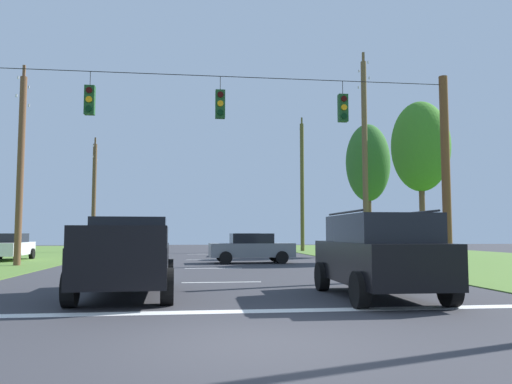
{
  "coord_description": "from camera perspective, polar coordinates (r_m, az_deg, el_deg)",
  "views": [
    {
      "loc": [
        -0.94,
        -7.26,
        1.55
      ],
      "look_at": [
        0.93,
        7.63,
        2.76
      ],
      "focal_mm": 35.69,
      "sensor_mm": 36.0,
      "label": 1
    }
  ],
  "objects": [
    {
      "name": "lane_dash_1",
      "position": [
        22.59,
        -4.81,
        -8.51
      ],
      "size": [
        2.5,
        0.15,
        0.01
      ],
      "primitive_type": "cube",
      "rotation": [
        0.0,
        0.0,
        1.57
      ],
      "color": "white",
      "rests_on": "ground"
    },
    {
      "name": "utility_pole_far_right",
      "position": [
        43.55,
        5.2,
        0.73
      ],
      "size": [
        0.33,
        1.6,
        11.47
      ],
      "color": "brown",
      "rests_on": "ground"
    },
    {
      "name": "utility_pole_mid_right",
      "position": [
        28.22,
        12.11,
        4.04
      ],
      "size": [
        0.3,
        1.85,
        11.47
      ],
      "color": "brown",
      "rests_on": "ground"
    },
    {
      "name": "lane_dash_2",
      "position": [
        29.72,
        -5.38,
        -7.56
      ],
      "size": [
        2.5,
        0.15,
        0.01
      ],
      "primitive_type": "cube",
      "rotation": [
        0.0,
        0.0,
        1.57
      ],
      "color": "white",
      "rests_on": "ground"
    },
    {
      "name": "distant_car_oncoming",
      "position": [
        34.35,
        -1.05,
        -5.87
      ],
      "size": [
        2.25,
        4.41,
        1.52
      ],
      "color": "silver",
      "rests_on": "ground"
    },
    {
      "name": "lane_dash_3",
      "position": [
        37.4,
        -5.75,
        -6.95
      ],
      "size": [
        2.5,
        0.15,
        0.01
      ],
      "primitive_type": "cube",
      "rotation": [
        0.0,
        0.0,
        1.57
      ],
      "color": "white",
      "rests_on": "ground"
    },
    {
      "name": "utility_pole_mid_left",
      "position": [
        26.75,
        -24.88,
        2.77
      ],
      "size": [
        0.32,
        1.93,
        9.65
      ],
      "color": "brown",
      "rests_on": "ground"
    },
    {
      "name": "distant_car_crossing_white",
      "position": [
        31.7,
        -26.02,
        -5.51
      ],
      "size": [
        2.14,
        4.36,
        1.52
      ],
      "color": "silver",
      "rests_on": "ground"
    },
    {
      "name": "tree_roadside_right",
      "position": [
        29.89,
        17.97,
        4.82
      ],
      "size": [
        3.22,
        3.22,
        8.89
      ],
      "color": "brown",
      "rests_on": "ground"
    },
    {
      "name": "ground_plane",
      "position": [
        7.48,
        0.21,
        -16.56
      ],
      "size": [
        120.0,
        120.0,
        0.0
      ],
      "primitive_type": "plane",
      "color": "#333338"
    },
    {
      "name": "stop_bar_stripe",
      "position": [
        10.31,
        -1.9,
        -13.23
      ],
      "size": [
        13.61,
        0.45,
        0.01
      ],
      "primitive_type": "cube",
      "color": "white",
      "rests_on": "ground"
    },
    {
      "name": "lane_dash_0",
      "position": [
        16.25,
        -3.87,
        -10.05
      ],
      "size": [
        2.5,
        0.15,
        0.01
      ],
      "primitive_type": "cube",
      "rotation": [
        0.0,
        0.0,
        1.57
      ],
      "color": "white",
      "rests_on": "ground"
    },
    {
      "name": "pickup_truck",
      "position": [
        13.22,
        -14.19,
        -6.99
      ],
      "size": [
        2.45,
        5.47,
        1.95
      ],
      "color": "black",
      "rests_on": "ground"
    },
    {
      "name": "distant_car_far_parked",
      "position": [
        26.36,
        -0.52,
        -6.25
      ],
      "size": [
        4.37,
        2.15,
        1.52
      ],
      "color": "slate",
      "rests_on": "ground"
    },
    {
      "name": "overhead_signal_span",
      "position": [
        16.84,
        -3.92,
        3.47
      ],
      "size": [
        15.96,
        0.31,
        7.08
      ],
      "color": "brown",
      "rests_on": "ground"
    },
    {
      "name": "suv_black",
      "position": [
        12.63,
        13.52,
        -6.7
      ],
      "size": [
        2.27,
        4.83,
        2.05
      ],
      "color": "black",
      "rests_on": "ground"
    },
    {
      "name": "utility_pole_far_left",
      "position": [
        43.51,
        -17.7,
        -0.32
      ],
      "size": [
        0.33,
        1.93,
        9.38
      ],
      "color": "brown",
      "rests_on": "ground"
    },
    {
      "name": "tree_roadside_far_right",
      "position": [
        34.96,
        12.43,
        3.15
      ],
      "size": [
        2.94,
        2.94,
        8.85
      ],
      "color": "brown",
      "rests_on": "ground"
    }
  ]
}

